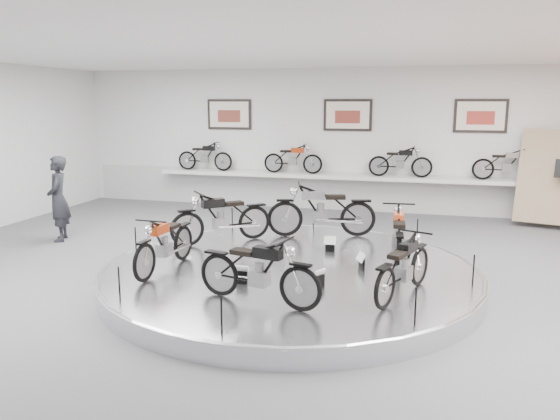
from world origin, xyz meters
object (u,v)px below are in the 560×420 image
(shelf, at_px, (345,177))
(visitor, at_px, (58,199))
(bike_a, at_px, (398,235))
(bike_b, at_px, (322,210))
(bike_c, at_px, (221,217))
(display_platform, at_px, (290,274))
(bike_e, at_px, (258,270))
(bike_d, at_px, (165,243))
(bike_f, at_px, (404,266))

(shelf, bearing_deg, visitor, -139.48)
(bike_a, bearing_deg, visitor, 79.42)
(bike_a, distance_m, visitor, 7.49)
(bike_b, xyz_separation_m, bike_c, (-1.82, -1.03, -0.04))
(display_platform, bearing_deg, bike_b, 86.90)
(bike_b, bearing_deg, bike_e, 73.29)
(bike_c, bearing_deg, bike_a, 130.78)
(bike_d, bearing_deg, bike_b, 148.12)
(display_platform, distance_m, bike_a, 2.00)
(shelf, height_order, visitor, visitor)
(shelf, height_order, bike_e, bike_e)
(bike_a, xyz_separation_m, visitor, (-7.45, 0.83, 0.16))
(display_platform, height_order, bike_c, bike_c)
(bike_b, bearing_deg, visitor, -8.10)
(display_platform, relative_size, bike_d, 4.00)
(bike_b, bearing_deg, display_platform, 72.04)
(bike_d, bearing_deg, display_platform, 114.06)
(shelf, bearing_deg, bike_e, -90.07)
(bike_a, bearing_deg, bike_f, -178.87)
(bike_e, bearing_deg, bike_c, 132.19)
(bike_b, relative_size, bike_f, 1.24)
(bike_a, height_order, bike_d, bike_a)
(display_platform, bearing_deg, bike_f, -27.99)
(display_platform, bearing_deg, bike_c, 144.93)
(bike_f, distance_m, visitor, 8.03)
(bike_d, height_order, bike_e, bike_e)
(bike_e, xyz_separation_m, bike_f, (1.93, 0.79, -0.03))
(bike_a, distance_m, bike_b, 2.23)
(visitor, bearing_deg, bike_c, 57.32)
(display_platform, distance_m, bike_f, 2.26)
(display_platform, bearing_deg, shelf, 90.00)
(display_platform, relative_size, bike_c, 3.60)
(bike_c, bearing_deg, bike_e, 78.09)
(bike_c, distance_m, bike_f, 4.24)
(display_platform, xyz_separation_m, bike_e, (-0.01, -1.81, 0.63))
(bike_b, bearing_deg, bike_c, 14.70)
(bike_c, height_order, bike_d, bike_c)
(bike_b, bearing_deg, shelf, -103.21)
(bike_d, xyz_separation_m, bike_e, (1.95, -1.06, 0.01))
(bike_f, bearing_deg, bike_a, 26.27)
(display_platform, distance_m, shelf, 6.46)
(shelf, distance_m, visitor, 7.48)
(bike_c, distance_m, bike_d, 1.96)
(shelf, distance_m, bike_a, 5.96)
(bike_d, bearing_deg, visitor, -118.53)
(bike_c, distance_m, bike_e, 3.45)
(display_platform, height_order, shelf, shelf)
(visitor, bearing_deg, bike_a, 55.90)
(shelf, relative_size, bike_b, 5.76)
(bike_c, xyz_separation_m, visitor, (-3.99, 0.34, 0.13))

